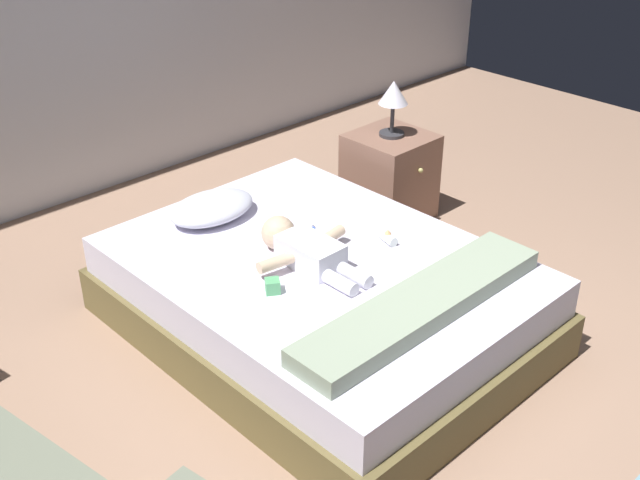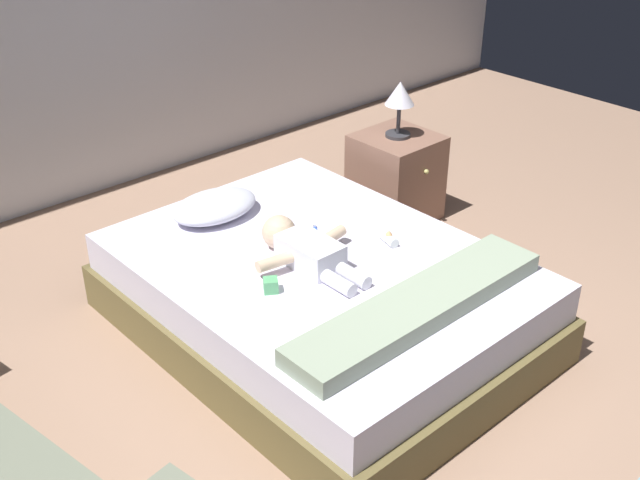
# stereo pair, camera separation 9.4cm
# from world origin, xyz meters

# --- Properties ---
(ground_plane) EXTENTS (8.00, 8.00, 0.00)m
(ground_plane) POSITION_xyz_m (0.00, 0.00, 0.00)
(ground_plane) COLOR #9F7B64
(bed) EXTENTS (1.47, 1.98, 0.42)m
(bed) POSITION_xyz_m (-0.07, 0.77, 0.20)
(bed) COLOR brown
(bed) RESTS_ON ground_plane
(pillow) EXTENTS (0.47, 0.32, 0.12)m
(pillow) POSITION_xyz_m (-0.18, 1.45, 0.47)
(pillow) COLOR silver
(pillow) RESTS_ON bed
(baby) EXTENTS (0.53, 0.63, 0.16)m
(baby) POSITION_xyz_m (-0.14, 0.81, 0.48)
(baby) COLOR white
(baby) RESTS_ON bed
(toothbrush) EXTENTS (0.08, 0.14, 0.02)m
(toothbrush) POSITION_xyz_m (0.09, 0.96, 0.42)
(toothbrush) COLOR blue
(toothbrush) RESTS_ON bed
(nightstand) EXTENTS (0.45, 0.48, 0.54)m
(nightstand) POSITION_xyz_m (1.09, 1.36, 0.27)
(nightstand) COLOR #8B624F
(nightstand) RESTS_ON ground_plane
(lamp) EXTENTS (0.17, 0.17, 0.34)m
(lamp) POSITION_xyz_m (1.09, 1.36, 0.78)
(lamp) COLOR #333338
(lamp) RESTS_ON nightstand
(blanket) EXTENTS (1.33, 0.27, 0.08)m
(blanket) POSITION_xyz_m (-0.07, 0.16, 0.46)
(blanket) COLOR #92A389
(blanket) RESTS_ON bed
(toy_block) EXTENTS (0.09, 0.09, 0.06)m
(toy_block) POSITION_xyz_m (-0.41, 0.71, 0.45)
(toy_block) COLOR #5AB372
(toy_block) RESTS_ON bed
(baby_bottle) EXTENTS (0.07, 0.12, 0.07)m
(baby_bottle) POSITION_xyz_m (0.28, 0.66, 0.44)
(baby_bottle) COLOR white
(baby_bottle) RESTS_ON bed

